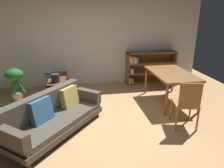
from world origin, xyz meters
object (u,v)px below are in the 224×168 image
fabric_couch (53,115)px  dining_chair_near (187,102)px  open_laptop (53,76)px  bookshelf (148,67)px  potted_floor_plant (15,80)px  desk_speaker (55,78)px  dining_table (171,75)px  media_console (59,87)px

fabric_couch → dining_chair_near: 2.50m
open_laptop → bookshelf: size_ratio=0.26×
fabric_couch → potted_floor_plant: (-1.05, 1.71, 0.18)m
desk_speaker → dining_table: size_ratio=0.14×
media_console → desk_speaker: bearing=-93.1°
potted_floor_plant → dining_chair_near: (3.53, -2.01, 0.01)m
fabric_couch → open_laptop: (-0.13, 1.84, 0.20)m
open_laptop → bookshelf: 2.87m
dining_table → dining_chair_near: (-0.23, -1.19, -0.15)m
potted_floor_plant → desk_speaker: bearing=-19.1°
bookshelf → desk_speaker: bearing=-157.9°
fabric_couch → bookshelf: 3.63m
potted_floor_plant → dining_table: bearing=-12.4°
potted_floor_plant → dining_chair_near: size_ratio=0.84×
desk_speaker → bookshelf: bearing=22.1°
fabric_couch → desk_speaker: size_ratio=9.85×
fabric_couch → media_console: fabric_couch is taller
fabric_couch → media_console: (-0.01, 1.70, -0.08)m
bookshelf → potted_floor_plant: bearing=-168.7°
media_console → potted_floor_plant: potted_floor_plant is taller
media_console → bookshelf: bearing=15.7°
open_laptop → bookshelf: bookshelf is taller
dining_table → media_console: bearing=163.3°
dining_table → bookshelf: bearing=91.1°
fabric_couch → media_console: 1.70m
fabric_couch → desk_speaker: (-0.03, 1.35, 0.29)m
open_laptop → dining_chair_near: bearing=-39.5°
open_laptop → desk_speaker: (0.10, -0.49, 0.08)m
dining_table → bookshelf: 1.58m
open_laptop → dining_table: dining_table is taller
potted_floor_plant → dining_table: potted_floor_plant is taller
bookshelf → dining_table: bearing=-88.9°
media_console → dining_table: bearing=-16.7°
fabric_couch → bookshelf: bearing=42.5°
dining_table → open_laptop: bearing=161.3°
fabric_couch → potted_floor_plant: size_ratio=2.47×
fabric_couch → desk_speaker: 1.38m
media_console → bookshelf: bookshelf is taller
fabric_couch → dining_chair_near: size_ratio=2.08×
fabric_couch → open_laptop: fabric_couch is taller
media_console → bookshelf: size_ratio=0.76×
desk_speaker → dining_chair_near: size_ratio=0.21×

